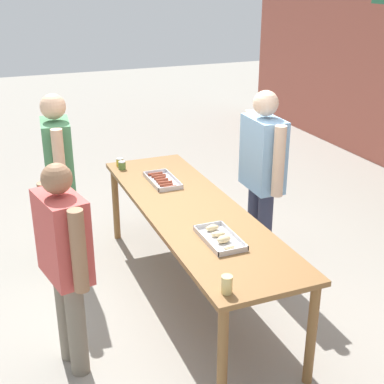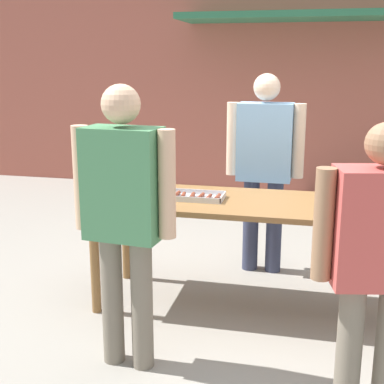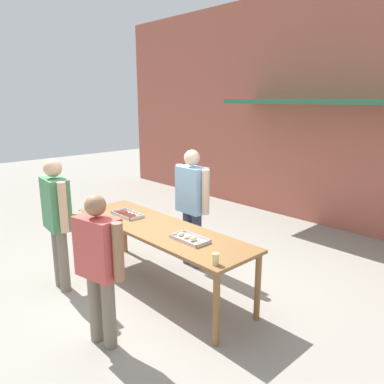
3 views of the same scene
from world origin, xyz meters
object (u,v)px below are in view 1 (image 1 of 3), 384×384
Objects in this scene: person_customer_holding_hotdog at (59,171)px; person_customer_with_cup at (64,254)px; food_tray_sausages at (162,181)px; condiment_jar_mustard at (120,162)px; beer_cup at (227,284)px; food_tray_buns at (220,238)px; person_server_behind_table at (262,168)px; condiment_jar_ketchup at (122,165)px.

person_customer_with_cup is at bearing 177.65° from person_customer_holding_hotdog.
condiment_jar_mustard is (-0.60, -0.25, 0.03)m from food_tray_sausages.
person_customer_with_cup is (1.21, -1.12, 0.06)m from food_tray_sausages.
person_customer_holding_hotdog is (-2.14, -0.67, 0.12)m from beer_cup.
food_tray_sausages is 0.30× the size of person_customer_with_cup.
food_tray_buns is 0.29× the size of person_customer_with_cup.
food_tray_buns is 1.90m from condiment_jar_mustard.
food_tray_sausages is 0.27× the size of person_server_behind_table.
person_customer_holding_hotdog is at bearing -101.89° from food_tray_sausages.
beer_cup is 0.08× the size of person_customer_with_cup.
person_customer_with_cup reaches higher than food_tray_sausages.
condiment_jar_mustard is 2.55m from beer_cup.
person_customer_with_cup reaches higher than food_tray_buns.
food_tray_buns reaches higher than food_tray_sausages.
person_customer_with_cup reaches higher than condiment_jar_mustard.
condiment_jar_mustard is at bearing -133.42° from person_server_behind_table.
person_customer_holding_hotdog reaches higher than condiment_jar_mustard.
person_customer_holding_hotdog is 1.10× the size of person_customer_with_cup.
person_customer_holding_hotdog is at bearing -148.03° from food_tray_buns.
condiment_jar_ketchup is 0.74m from person_customer_holding_hotdog.
beer_cup is at bearing -34.47° from person_server_behind_table.
person_customer_holding_hotdog is (-1.48, -0.93, 0.16)m from food_tray_buns.
person_customer_with_cup is (1.81, -0.87, 0.04)m from condiment_jar_mustard.
food_tray_sausages is 0.56m from condiment_jar_ketchup.
food_tray_buns is (1.29, 0.00, 0.01)m from food_tray_sausages.
condiment_jar_ketchup is (-0.50, -0.26, 0.03)m from food_tray_sausages.
person_customer_holding_hotdog is at bearing -65.60° from condiment_jar_ketchup.
food_tray_buns is 1.76m from person_customer_holding_hotdog.
food_tray_sausages is 1.03× the size of food_tray_buns.
beer_cup is at bearing -0.01° from condiment_jar_mustard.
person_customer_with_cup reaches higher than condiment_jar_ketchup.
condiment_jar_ketchup is at bearing -179.91° from beer_cup.
condiment_jar_mustard is at bearing -156.90° from food_tray_sausages.
condiment_jar_mustard is 0.05× the size of person_server_behind_table.
condiment_jar_mustard is 0.05× the size of person_customer_with_cup.
person_server_behind_table reaches higher than food_tray_sausages.
person_server_behind_table is 1.11× the size of person_customer_with_cup.
person_customer_holding_hotdog is (-0.19, -0.92, 0.16)m from food_tray_sausages.
condiment_jar_mustard is 2.01m from person_customer_with_cup.
food_tray_sausages is 1.65m from person_customer_with_cup.
person_customer_with_cup is (0.75, -1.94, -0.11)m from person_server_behind_table.
food_tray_sausages is 4.04× the size of beer_cup.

